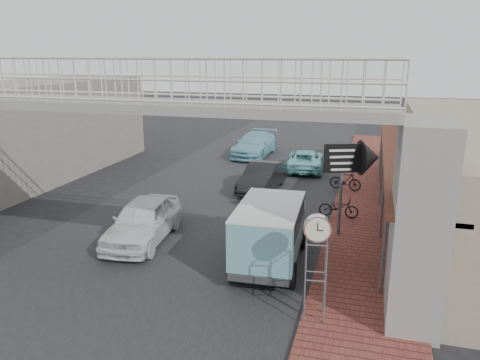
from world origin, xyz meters
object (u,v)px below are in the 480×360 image
Objects in this scene: angkot_curb at (305,160)px; angkot_van at (270,226)px; dark_sedan at (262,177)px; arrow_sign at (366,159)px; street_clock at (317,233)px; angkot_far at (255,144)px; motorcycle_near at (339,207)px; motorcycle_far at (345,180)px; white_hatchback at (143,220)px.

angkot_van reaches higher than angkot_curb.
dark_sedan is 7.12m from arrow_sign.
street_clock reaches higher than dark_sedan.
street_clock is 0.78× the size of arrow_sign.
motorcycle_near is at bearing -57.43° from angkot_far.
dark_sedan is 0.95× the size of angkot_van.
angkot_curb is 1.56× the size of street_clock.
angkot_van is (4.48, -15.67, 0.57)m from angkot_far.
dark_sedan is at bearing 67.52° from angkot_curb.
angkot_van is 2.76× the size of motorcycle_far.
angkot_curb is 1.21× the size of arrow_sign.
angkot_far reaches higher than angkot_curb.
angkot_far is (0.27, 14.99, -0.02)m from white_hatchback.
angkot_curb is at bearing 78.01° from dark_sedan.
street_clock is at bearing -61.51° from angkot_van.
angkot_far is 1.87× the size of street_clock.
white_hatchback is at bearing 124.13° from motorcycle_near.
street_clock is at bearing -65.60° from dark_sedan.
arrow_sign reaches higher than angkot_far.
motorcycle_far is (6.22, -6.85, -0.17)m from angkot_far.
motorcycle_near is 1.01× the size of motorcycle_far.
angkot_van is at bearing -13.69° from white_hatchback.
motorcycle_far is 11.81m from street_clock.
white_hatchback is at bearing 168.81° from angkot_van.
angkot_van is at bearing 161.73° from motorcycle_near.
angkot_curb is at bearing -36.51° from angkot_far.
angkot_van is 9.02m from motorcycle_far.
dark_sedan is 0.97× the size of angkot_curb.
angkot_van is (4.74, -0.68, 0.55)m from white_hatchback.
angkot_curb is 4.53m from motorcycle_far.
motorcycle_far is at bearing 117.44° from angkot_curb.
angkot_curb is 0.98× the size of angkot_van.
angkot_curb is 12.66m from angkot_van.
angkot_curb is 8.19m from motorcycle_near.
dark_sedan is at bearing 116.12° from motorcycle_far.
street_clock is at bearing -120.63° from arrow_sign.
white_hatchback is 1.03× the size of angkot_van.
motorcycle_far is at bearing -44.98° from angkot_far.
white_hatchback is 10.41m from motorcycle_far.
motorcycle_far is (0.00, 4.01, 0.05)m from motorcycle_near.
angkot_far reaches higher than motorcycle_far.
dark_sedan is at bearing 64.79° from white_hatchback.
arrow_sign is at bearing 13.40° from white_hatchback.
white_hatchback is at bearing 65.65° from angkot_curb.
angkot_far reaches higher than motorcycle_near.
arrow_sign is at bearing -156.60° from motorcycle_far.
angkot_curb is at bearing 88.37° from arrow_sign.
street_clock reaches higher than angkot_far.
angkot_van is 2.73× the size of motorcycle_near.
motorcycle_far is at bearing 45.95° from white_hatchback.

